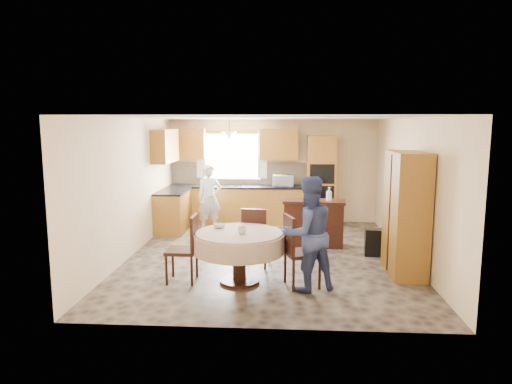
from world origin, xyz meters
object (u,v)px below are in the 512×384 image
(chair_right, at_px, (297,248))
(person_dining, at_px, (308,234))
(sideboard, at_px, (314,224))
(chair_left, at_px, (187,245))
(oven_tower, at_px, (321,180))
(person_sink, at_px, (209,198))
(cupboard, at_px, (406,214))
(dining_table, at_px, (239,243))
(chair_back, at_px, (255,234))

(chair_right, bearing_deg, person_dining, -141.75)
(sideboard, distance_m, chair_left, 3.02)
(oven_tower, relative_size, person_sink, 1.41)
(person_sink, height_order, person_dining, person_dining)
(oven_tower, xyz_separation_m, sideboard, (-0.28, -1.93, -0.63))
(cupboard, relative_size, chair_left, 1.90)
(oven_tower, height_order, dining_table, oven_tower)
(dining_table, bearing_deg, person_sink, 106.89)
(oven_tower, distance_m, chair_right, 4.32)
(dining_table, relative_size, chair_right, 1.27)
(dining_table, xyz_separation_m, chair_right, (0.86, -0.13, -0.01))
(oven_tower, height_order, person_dining, oven_tower)
(sideboard, bearing_deg, chair_left, -128.02)
(chair_back, distance_m, person_sink, 2.76)
(person_sink, bearing_deg, chair_right, -84.24)
(person_dining, bearing_deg, dining_table, -36.82)
(sideboard, height_order, person_sink, person_sink)
(chair_right, height_order, person_dining, person_dining)
(cupboard, xyz_separation_m, dining_table, (-2.61, -0.57, -0.37))
(chair_left, bearing_deg, chair_back, 128.84)
(cupboard, height_order, person_dining, cupboard)
(cupboard, distance_m, person_sink, 4.49)
(oven_tower, xyz_separation_m, person_dining, (-0.52, -4.35, -0.23))
(dining_table, distance_m, person_sink, 3.41)
(oven_tower, xyz_separation_m, chair_back, (-1.34, -3.35, -0.50))
(oven_tower, bearing_deg, person_sink, -161.27)
(cupboard, bearing_deg, chair_right, -158.05)
(sideboard, relative_size, dining_table, 0.87)
(sideboard, distance_m, cupboard, 2.18)
(cupboard, height_order, chair_back, cupboard)
(cupboard, relative_size, dining_table, 1.43)
(cupboard, bearing_deg, dining_table, -167.64)
(person_sink, distance_m, person_dining, 4.03)
(person_sink, bearing_deg, oven_tower, -4.15)
(chair_left, bearing_deg, cupboard, 100.32)
(dining_table, xyz_separation_m, chair_back, (0.19, 0.77, -0.05))
(oven_tower, distance_m, dining_table, 4.41)
(oven_tower, distance_m, person_dining, 4.39)
(chair_back, bearing_deg, sideboard, -118.61)
(sideboard, relative_size, chair_left, 1.16)
(chair_back, bearing_deg, dining_table, 84.13)
(oven_tower, height_order, cupboard, oven_tower)
(cupboard, relative_size, chair_right, 1.82)
(oven_tower, bearing_deg, cupboard, -73.19)
(chair_right, bearing_deg, chair_left, 68.62)
(sideboard, height_order, chair_back, chair_back)
(chair_left, bearing_deg, sideboard, 137.51)
(chair_right, xyz_separation_m, person_sink, (-1.85, 3.39, 0.15))
(cupboard, height_order, person_sink, cupboard)
(cupboard, distance_m, chair_left, 3.48)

